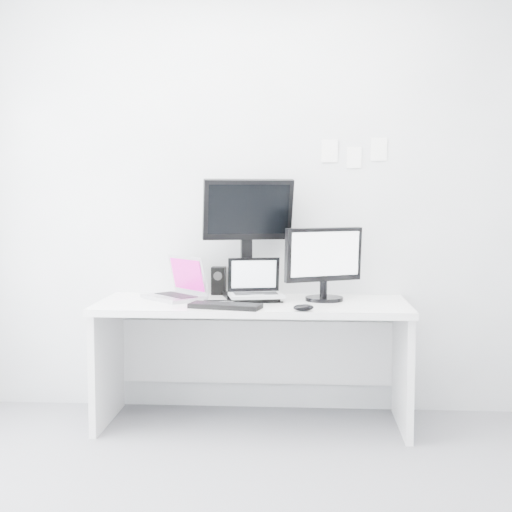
# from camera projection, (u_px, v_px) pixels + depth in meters

# --- Properties ---
(back_wall) EXTENTS (3.60, 0.00, 3.60)m
(back_wall) POSITION_uv_depth(u_px,v_px,m) (257.00, 195.00, 4.46)
(back_wall) COLOR silver
(back_wall) RESTS_ON ground
(desk) EXTENTS (1.80, 0.70, 0.73)m
(desk) POSITION_uv_depth(u_px,v_px,m) (253.00, 363.00, 4.19)
(desk) COLOR white
(desk) RESTS_ON ground
(macbook) EXTENTS (0.44, 0.45, 0.27)m
(macbook) POSITION_uv_depth(u_px,v_px,m) (174.00, 277.00, 4.25)
(macbook) COLOR #B4B4B8
(macbook) RESTS_ON desk
(speaker) EXTENTS (0.11, 0.11, 0.17)m
(speaker) POSITION_uv_depth(u_px,v_px,m) (219.00, 281.00, 4.47)
(speaker) COLOR black
(speaker) RESTS_ON desk
(dell_laptop) EXTENTS (0.35, 0.30, 0.26)m
(dell_laptop) POSITION_uv_depth(u_px,v_px,m) (256.00, 279.00, 4.18)
(dell_laptop) COLOR #A6A9AD
(dell_laptop) RESTS_ON desk
(rear_monitor) EXTENTS (0.57, 0.33, 0.74)m
(rear_monitor) POSITION_uv_depth(u_px,v_px,m) (247.00, 237.00, 4.33)
(rear_monitor) COLOR black
(rear_monitor) RESTS_ON desk
(samsung_monitor) EXTENTS (0.54, 0.42, 0.45)m
(samsung_monitor) POSITION_uv_depth(u_px,v_px,m) (324.00, 263.00, 4.19)
(samsung_monitor) COLOR black
(samsung_monitor) RESTS_ON desk
(keyboard) EXTENTS (0.42, 0.23, 0.03)m
(keyboard) POSITION_uv_depth(u_px,v_px,m) (225.00, 306.00, 3.93)
(keyboard) COLOR black
(keyboard) RESTS_ON desk
(mouse) EXTENTS (0.13, 0.10, 0.04)m
(mouse) POSITION_uv_depth(u_px,v_px,m) (303.00, 308.00, 3.83)
(mouse) COLOR black
(mouse) RESTS_ON desk
(wall_note_0) EXTENTS (0.10, 0.00, 0.14)m
(wall_note_0) POSITION_uv_depth(u_px,v_px,m) (330.00, 151.00, 4.40)
(wall_note_0) COLOR white
(wall_note_0) RESTS_ON back_wall
(wall_note_1) EXTENTS (0.09, 0.00, 0.13)m
(wall_note_1) POSITION_uv_depth(u_px,v_px,m) (354.00, 157.00, 4.39)
(wall_note_1) COLOR white
(wall_note_1) RESTS_ON back_wall
(wall_note_2) EXTENTS (0.10, 0.00, 0.14)m
(wall_note_2) POSITION_uv_depth(u_px,v_px,m) (379.00, 149.00, 4.38)
(wall_note_2) COLOR white
(wall_note_2) RESTS_ON back_wall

